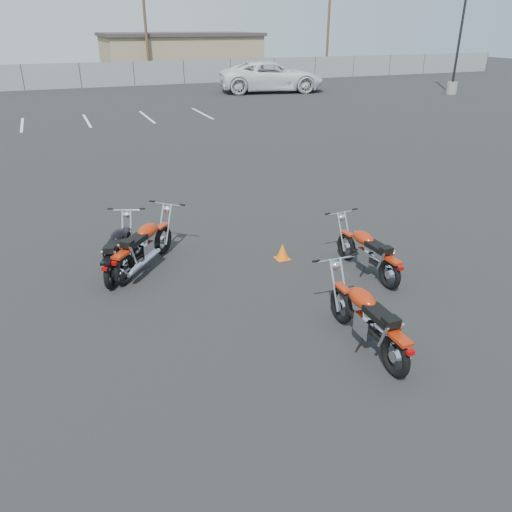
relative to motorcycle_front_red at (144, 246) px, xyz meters
name	(u,v)px	position (x,y,z in m)	size (l,w,h in m)	color
ground	(258,306)	(1.49, -2.20, -0.47)	(120.00, 120.00, 0.00)	black
motorcycle_front_red	(144,246)	(0.00, 0.00, 0.00)	(1.72, 1.85, 1.04)	black
motorcycle_second_black	(118,251)	(-0.49, 0.04, -0.03)	(1.12, 1.95, 0.97)	black
motorcycle_third_red	(368,319)	(2.52, -3.89, 0.00)	(0.82, 2.12, 1.04)	black
motorcycle_rear_red	(368,252)	(3.90, -1.84, -0.03)	(0.77, 1.99, 0.97)	black
training_cone_near	(282,251)	(2.67, -0.63, -0.31)	(0.28, 0.28, 0.33)	#FF650D
light_pole_east	(457,53)	(24.84, 19.21, 2.17)	(0.80, 0.70, 10.19)	gray
chainlink_fence	(80,75)	(1.49, 32.80, 0.43)	(80.06, 0.06, 1.80)	slate
tan_building_east	(179,53)	(11.49, 41.80, 1.39)	(14.40, 9.40, 3.70)	#907D5D
utility_pole_c	(145,20)	(7.49, 36.80, 4.21)	(1.80, 0.24, 9.00)	#473121
utility_pole_d	(329,21)	(25.49, 37.80, 4.21)	(1.80, 0.24, 9.00)	#473121
parking_line_stripes	(55,123)	(-1.01, 17.80, -0.47)	(15.12, 4.00, 0.01)	silver
white_van	(272,68)	(13.85, 25.14, 1.14)	(8.51, 3.41, 3.24)	white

